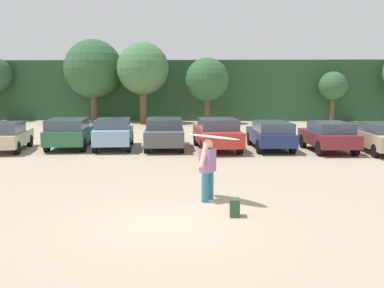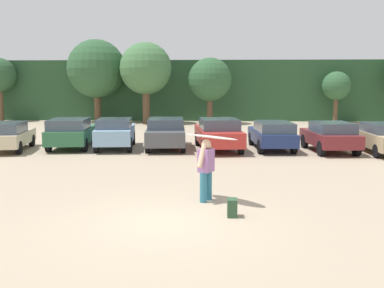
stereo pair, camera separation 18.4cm
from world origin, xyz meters
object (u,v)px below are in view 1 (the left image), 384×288
parked_car_dark_gray (164,132)px  parked_car_tan (380,137)px  parked_car_navy (271,134)px  backpack_dropped (235,208)px  parked_car_forest_green (70,132)px  parked_car_sky_blue (114,132)px  parked_car_red (217,133)px  person_adult (208,166)px  surfboard_white (212,137)px  parked_car_maroon (329,136)px  parked_car_champagne (5,136)px

parked_car_dark_gray → parked_car_tan: 10.46m
parked_car_navy → backpack_dropped: bearing=164.5°
parked_car_navy → backpack_dropped: (-2.43, -11.36, -0.55)m
parked_car_forest_green → parked_car_sky_blue: parked_car_sky_blue is taller
parked_car_red → person_adult: 9.68m
parked_car_red → person_adult: size_ratio=2.83×
surfboard_white → parked_car_maroon: bearing=-79.9°
parked_car_dark_gray → parked_car_maroon: bearing=-101.1°
person_adult → backpack_dropped: (0.68, -1.44, -0.76)m
parked_car_red → parked_car_forest_green: bearing=80.1°
parked_car_forest_green → parked_car_navy: bearing=-97.3°
person_adult → parked_car_maroon: bearing=-94.5°
parked_car_red → parked_car_tan: (7.76, -0.58, -0.07)m
parked_car_navy → surfboard_white: size_ratio=2.60×
parked_car_champagne → surfboard_white: bearing=-141.9°
parked_car_dark_gray → person_adult: bearing=-172.7°
parked_car_red → person_adult: person_adult is taller
parked_car_champagne → backpack_dropped: bearing=-144.5°
parked_car_tan → person_adult: bearing=136.7°
parked_car_champagne → surfboard_white: surfboard_white is taller
parked_car_forest_green → parked_car_sky_blue: 2.28m
parked_car_forest_green → parked_car_champagne: bearing=103.6°
surfboard_white → parked_car_champagne: bearing=-0.2°
parked_car_sky_blue → parked_car_maroon: size_ratio=1.07×
parked_car_forest_green → surfboard_white: surfboard_white is taller
surfboard_white → parked_car_tan: bearing=-90.1°
person_adult → surfboard_white: surfboard_white is taller
parked_car_maroon → parked_car_tan: (2.39, -0.19, -0.03)m
parked_car_red → parked_car_navy: size_ratio=1.07×
parked_car_red → parked_car_champagne: bearing=86.7°
parked_car_tan → person_adult: person_adult is taller
parked_car_tan → surfboard_white: size_ratio=2.63×
parked_car_maroon → parked_car_forest_green: bearing=81.9°
parked_car_tan → parked_car_dark_gray: bearing=82.9°
parked_car_champagne → parked_car_maroon: parked_car_maroon is taller
parked_car_tan → person_adult: (-8.19, -9.09, 0.23)m
parked_car_champagne → parked_car_navy: (12.99, 1.02, 0.02)m
parked_car_champagne → parked_car_forest_green: (2.84, 1.07, 0.07)m
parked_car_forest_green → parked_car_navy: 10.14m
parked_car_maroon → backpack_dropped: parked_car_maroon is taller
parked_car_tan → surfboard_white: surfboard_white is taller
parked_car_red → surfboard_white: surfboard_white is taller
parked_car_forest_green → parked_car_maroon: (12.83, -0.69, -0.04)m
person_adult → backpack_dropped: size_ratio=3.89×
parked_car_maroon → backpack_dropped: 11.89m
parked_car_champagne → parked_car_maroon: (15.67, 0.39, 0.03)m
parked_car_red → parked_car_maroon: (5.37, -0.39, -0.04)m
parked_car_dark_gray → parked_car_forest_green: bearing=87.1°
parked_car_tan → parked_car_forest_green: bearing=85.4°
surfboard_white → parked_car_navy: bearing=-65.3°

